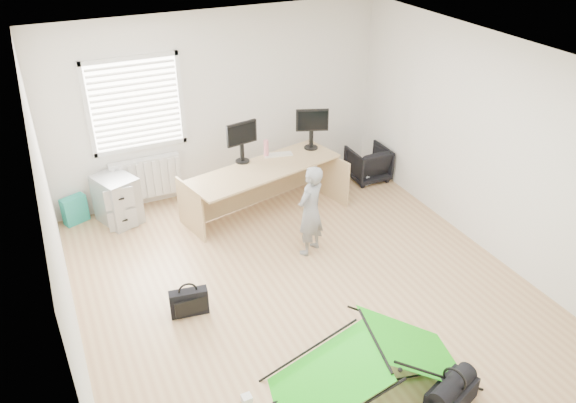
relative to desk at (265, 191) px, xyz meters
name	(u,v)px	position (x,y,z in m)	size (l,w,h in m)	color
ground	(302,286)	(-0.25, -1.70, -0.38)	(5.50, 5.50, 0.00)	tan
back_wall	(220,105)	(-0.25, 1.05, 0.97)	(5.00, 0.02, 2.70)	silver
window	(135,104)	(-1.45, 1.01, 1.17)	(1.20, 0.06, 1.20)	silver
radiator	(146,178)	(-1.45, 0.97, 0.07)	(1.00, 0.12, 0.60)	silver
desk	(265,191)	(0.00, 0.00, 0.00)	(2.20, 0.70, 0.75)	tan
filing_cabinet	(117,199)	(-1.93, 0.71, -0.03)	(0.44, 0.59, 0.69)	#A2A5A7
monitor_left	(242,147)	(-0.21, 0.30, 0.59)	(0.46, 0.10, 0.44)	black
monitor_right	(311,134)	(0.87, 0.30, 0.60)	(0.47, 0.10, 0.45)	black
keyboard	(278,155)	(0.33, 0.28, 0.38)	(0.40, 0.14, 0.02)	beige
thermos	(266,148)	(0.16, 0.32, 0.50)	(0.07, 0.07, 0.25)	#C76F7A
office_chair	(368,164)	(1.91, 0.32, -0.10)	(0.58, 0.60, 0.54)	black
person	(310,211)	(0.16, -1.09, 0.23)	(0.44, 0.29, 1.22)	slate
kite	(372,363)	(-0.33, -3.33, -0.08)	(1.90, 0.83, 0.59)	#19BD11
storage_crate	(370,170)	(1.96, 0.33, -0.24)	(0.49, 0.34, 0.27)	silver
tote_bag	(75,210)	(-2.49, 0.93, -0.18)	(0.33, 0.15, 0.40)	teal
laptop_bag	(189,302)	(-1.60, -1.60, -0.22)	(0.42, 0.13, 0.31)	black
white_box	(247,399)	(-1.47, -3.02, -0.33)	(0.09, 0.09, 0.09)	silver
duffel_bag	(451,395)	(0.22, -3.82, -0.26)	(0.53, 0.27, 0.23)	black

